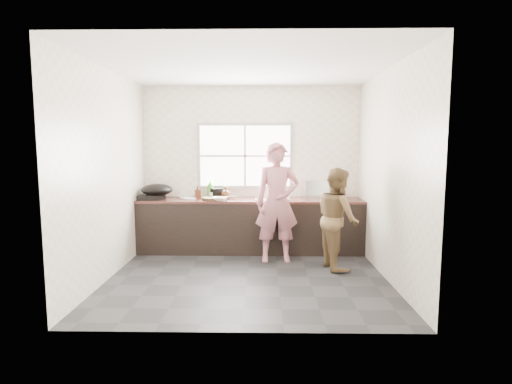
{
  "coord_description": "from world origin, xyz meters",
  "views": [
    {
      "loc": [
        0.2,
        -5.11,
        1.71
      ],
      "look_at": [
        0.1,
        0.65,
        1.05
      ],
      "focal_mm": 28.0,
      "sensor_mm": 36.0,
      "label": 1
    }
  ],
  "objects_px": {
    "glass_jar": "(211,195)",
    "person_side": "(338,218)",
    "cutting_board": "(214,198)",
    "bottle_green": "(210,188)",
    "woman": "(277,206)",
    "pot_lid_right": "(184,197)",
    "pot_lid_left": "(186,198)",
    "dish_rack": "(315,189)",
    "wok": "(157,190)",
    "plate_food": "(190,198)",
    "bowl_mince": "(220,199)",
    "burner": "(150,196)",
    "bowl_held": "(286,199)",
    "bottle_brown_tall": "(198,193)",
    "bottle_brown_short": "(226,193)",
    "black_pot": "(217,193)",
    "bowl_crabs": "(280,199)"
  },
  "relations": [
    {
      "from": "bottle_brown_tall",
      "to": "dish_rack",
      "type": "bearing_deg",
      "value": 4.69
    },
    {
      "from": "person_side",
      "to": "glass_jar",
      "type": "xyz_separation_m",
      "value": [
        -1.9,
        0.99,
        0.2
      ]
    },
    {
      "from": "burner",
      "to": "dish_rack",
      "type": "height_order",
      "value": "dish_rack"
    },
    {
      "from": "plate_food",
      "to": "burner",
      "type": "height_order",
      "value": "burner"
    },
    {
      "from": "burner",
      "to": "wok",
      "type": "relative_size",
      "value": 0.89
    },
    {
      "from": "bottle_brown_tall",
      "to": "glass_jar",
      "type": "bearing_deg",
      "value": 22.12
    },
    {
      "from": "glass_jar",
      "to": "person_side",
      "type": "bearing_deg",
      "value": -27.54
    },
    {
      "from": "bowl_mince",
      "to": "pot_lid_right",
      "type": "xyz_separation_m",
      "value": [
        -0.65,
        0.44,
        -0.02
      ]
    },
    {
      "from": "glass_jar",
      "to": "pot_lid_left",
      "type": "relative_size",
      "value": 0.43
    },
    {
      "from": "black_pot",
      "to": "wok",
      "type": "bearing_deg",
      "value": -165.31
    },
    {
      "from": "glass_jar",
      "to": "burner",
      "type": "height_order",
      "value": "glass_jar"
    },
    {
      "from": "black_pot",
      "to": "bottle_brown_tall",
      "type": "xyz_separation_m",
      "value": [
        -0.3,
        -0.16,
        0.01
      ]
    },
    {
      "from": "plate_food",
      "to": "bowl_mince",
      "type": "bearing_deg",
      "value": -22.88
    },
    {
      "from": "person_side",
      "to": "dish_rack",
      "type": "relative_size",
      "value": 3.62
    },
    {
      "from": "pot_lid_left",
      "to": "dish_rack",
      "type": "bearing_deg",
      "value": 3.38
    },
    {
      "from": "bottle_brown_short",
      "to": "bowl_mince",
      "type": "bearing_deg",
      "value": -101.16
    },
    {
      "from": "bottle_green",
      "to": "glass_jar",
      "type": "height_order",
      "value": "bottle_green"
    },
    {
      "from": "person_side",
      "to": "dish_rack",
      "type": "bearing_deg",
      "value": -1.26
    },
    {
      "from": "cutting_board",
      "to": "plate_food",
      "type": "height_order",
      "value": "cutting_board"
    },
    {
      "from": "cutting_board",
      "to": "bottle_green",
      "type": "xyz_separation_m",
      "value": [
        -0.1,
        0.31,
        0.14
      ]
    },
    {
      "from": "plate_food",
      "to": "bottle_green",
      "type": "bearing_deg",
      "value": 37.76
    },
    {
      "from": "person_side",
      "to": "pot_lid_right",
      "type": "xyz_separation_m",
      "value": [
        -2.37,
        1.1,
        0.16
      ]
    },
    {
      "from": "woman",
      "to": "pot_lid_right",
      "type": "xyz_separation_m",
      "value": [
        -1.54,
        0.78,
        0.04
      ]
    },
    {
      "from": "bottle_green",
      "to": "wok",
      "type": "relative_size",
      "value": 0.63
    },
    {
      "from": "black_pot",
      "to": "glass_jar",
      "type": "distance_m",
      "value": 0.12
    },
    {
      "from": "cutting_board",
      "to": "bottle_brown_short",
      "type": "xyz_separation_m",
      "value": [
        0.16,
        0.18,
        0.07
      ]
    },
    {
      "from": "woman",
      "to": "cutting_board",
      "type": "distance_m",
      "value": 1.1
    },
    {
      "from": "bowl_held",
      "to": "bottle_brown_tall",
      "type": "relative_size",
      "value": 0.91
    },
    {
      "from": "person_side",
      "to": "plate_food",
      "type": "height_order",
      "value": "person_side"
    },
    {
      "from": "pot_lid_right",
      "to": "bottle_brown_short",
      "type": "bearing_deg",
      "value": -9.56
    },
    {
      "from": "bowl_mince",
      "to": "bowl_held",
      "type": "relative_size",
      "value": 1.37
    },
    {
      "from": "bowl_crabs",
      "to": "pot_lid_left",
      "type": "xyz_separation_m",
      "value": [
        -1.53,
        0.28,
        -0.03
      ]
    },
    {
      "from": "bowl_mince",
      "to": "burner",
      "type": "relative_size",
      "value": 0.53
    },
    {
      "from": "pot_lid_right",
      "to": "glass_jar",
      "type": "bearing_deg",
      "value": -12.74
    },
    {
      "from": "bowl_held",
      "to": "bottle_brown_tall",
      "type": "xyz_separation_m",
      "value": [
        -1.42,
        0.19,
        0.07
      ]
    },
    {
      "from": "woman",
      "to": "bottle_green",
      "type": "bearing_deg",
      "value": 141.37
    },
    {
      "from": "bottle_green",
      "to": "burner",
      "type": "height_order",
      "value": "bottle_green"
    },
    {
      "from": "bowl_crabs",
      "to": "bottle_green",
      "type": "height_order",
      "value": "bottle_green"
    },
    {
      "from": "bottle_brown_short",
      "to": "wok",
      "type": "bearing_deg",
      "value": -171.73
    },
    {
      "from": "wok",
      "to": "bottle_brown_tall",
      "type": "bearing_deg",
      "value": 7.75
    },
    {
      "from": "cutting_board",
      "to": "bottle_green",
      "type": "relative_size",
      "value": 1.29
    },
    {
      "from": "cutting_board",
      "to": "wok",
      "type": "xyz_separation_m",
      "value": [
        -0.93,
        0.03,
        0.13
      ]
    },
    {
      "from": "bowl_mince",
      "to": "pot_lid_right",
      "type": "height_order",
      "value": "bowl_mince"
    },
    {
      "from": "bowl_held",
      "to": "pot_lid_right",
      "type": "bearing_deg",
      "value": 167.17
    },
    {
      "from": "cutting_board",
      "to": "black_pot",
      "type": "xyz_separation_m",
      "value": [
        0.01,
        0.27,
        0.06
      ]
    },
    {
      "from": "bottle_green",
      "to": "dish_rack",
      "type": "relative_size",
      "value": 0.8
    },
    {
      "from": "plate_food",
      "to": "bottle_brown_tall",
      "type": "xyz_separation_m",
      "value": [
        0.11,
        0.04,
        0.09
      ]
    },
    {
      "from": "bowl_mince",
      "to": "bowl_crabs",
      "type": "relative_size",
      "value": 1.19
    },
    {
      "from": "bowl_held",
      "to": "black_pot",
      "type": "relative_size",
      "value": 0.78
    },
    {
      "from": "woman",
      "to": "pot_lid_right",
      "type": "height_order",
      "value": "woman"
    }
  ]
}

